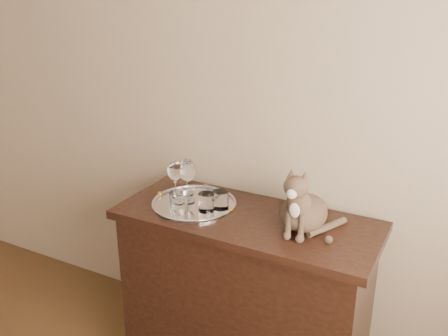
# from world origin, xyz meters

# --- Properties ---
(wall_back) EXTENTS (4.00, 0.10, 2.70)m
(wall_back) POSITION_xyz_m (0.00, 2.25, 1.35)
(wall_back) COLOR #C4AC93
(wall_back) RESTS_ON ground
(sideboard) EXTENTS (1.20, 0.50, 0.85)m
(sideboard) POSITION_xyz_m (0.60, 1.94, 0.42)
(sideboard) COLOR black
(sideboard) RESTS_ON ground
(tray) EXTENTS (0.40, 0.40, 0.01)m
(tray) POSITION_xyz_m (0.33, 1.93, 0.85)
(tray) COLOR silver
(tray) RESTS_ON sideboard
(wine_glass_a) EXTENTS (0.07, 0.07, 0.19)m
(wine_glass_a) POSITION_xyz_m (0.24, 2.02, 0.95)
(wine_glass_a) COLOR silver
(wine_glass_a) RESTS_ON tray
(wine_glass_c) EXTENTS (0.07, 0.07, 0.20)m
(wine_glass_c) POSITION_xyz_m (0.23, 1.93, 0.96)
(wine_glass_c) COLOR white
(wine_glass_c) RESTS_ON tray
(wine_glass_d) EXTENTS (0.08, 0.08, 0.20)m
(wine_glass_d) POSITION_xyz_m (0.29, 1.94, 0.96)
(wine_glass_d) COLOR silver
(wine_glass_d) RESTS_ON tray
(tumbler_a) EXTENTS (0.08, 0.08, 0.08)m
(tumbler_a) POSITION_xyz_m (0.42, 1.89, 0.90)
(tumbler_a) COLOR white
(tumbler_a) RESTS_ON tray
(tumbler_b) EXTENTS (0.08, 0.08, 0.09)m
(tumbler_b) POSITION_xyz_m (0.31, 1.83, 0.91)
(tumbler_b) COLOR silver
(tumbler_b) RESTS_ON tray
(tumbler_c) EXTENTS (0.07, 0.07, 0.08)m
(tumbler_c) POSITION_xyz_m (0.47, 1.95, 0.90)
(tumbler_c) COLOR silver
(tumbler_c) RESTS_ON tray
(cat) EXTENTS (0.31, 0.29, 0.30)m
(cat) POSITION_xyz_m (0.87, 1.95, 1.00)
(cat) COLOR brown
(cat) RESTS_ON sideboard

